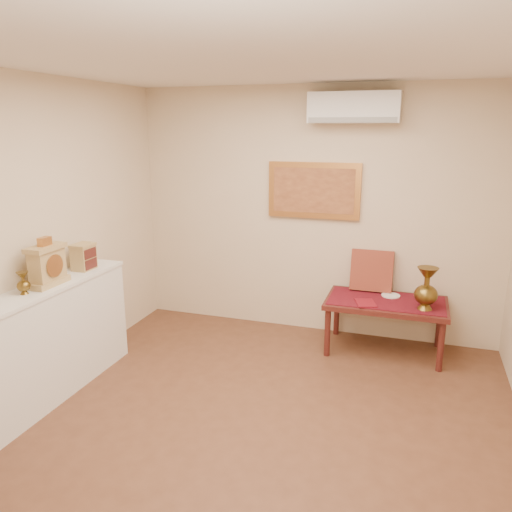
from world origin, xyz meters
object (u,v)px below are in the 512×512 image
at_px(mantel_clock, 47,265).
at_px(low_table, 386,307).
at_px(brass_urn_tall, 427,284).
at_px(display_ledge, 40,346).
at_px(wooden_chest, 84,257).

distance_m(mantel_clock, low_table, 3.23).
relative_size(mantel_clock, low_table, 0.34).
relative_size(brass_urn_tall, display_ledge, 0.25).
bearing_deg(wooden_chest, mantel_clock, -88.09).
height_order(brass_urn_tall, low_table, brass_urn_tall).
height_order(display_ledge, wooden_chest, wooden_chest).
xyz_separation_m(brass_urn_tall, low_table, (-0.37, 0.14, -0.33)).
bearing_deg(brass_urn_tall, low_table, 158.60).
xyz_separation_m(brass_urn_tall, display_ledge, (-3.04, -1.74, -0.32)).
bearing_deg(display_ledge, mantel_clock, 81.18).
height_order(brass_urn_tall, mantel_clock, mantel_clock).
bearing_deg(display_ledge, low_table, 35.10).
height_order(mantel_clock, wooden_chest, mantel_clock).
distance_m(display_ledge, mantel_clock, 0.68).
bearing_deg(wooden_chest, display_ledge, -90.71).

